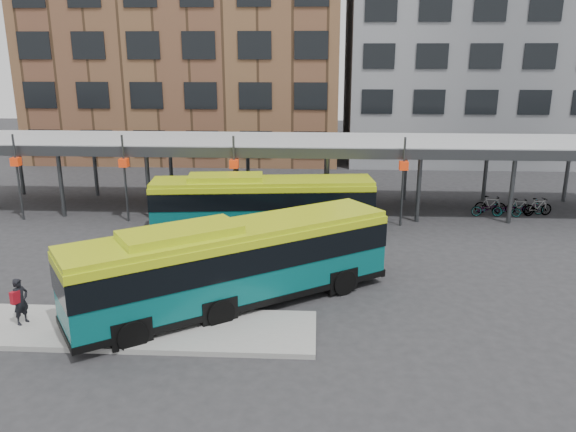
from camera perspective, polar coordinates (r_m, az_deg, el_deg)
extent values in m
plane|color=#28282B|center=(21.66, -1.12, -8.26)|extent=(120.00, 120.00, 0.00)
cube|color=gray|center=(20.13, -17.88, -10.81)|extent=(14.00, 3.00, 0.18)
cube|color=#999B9E|center=(33.08, 0.50, 7.53)|extent=(40.00, 6.00, 0.35)
cube|color=#383A3D|center=(30.15, 0.24, 6.39)|extent=(40.00, 0.15, 0.55)
cylinder|color=#383A3D|center=(40.83, -25.55, 4.61)|extent=(0.24, 0.24, 3.80)
cylinder|color=#383A3D|center=(34.21, -22.06, 3.05)|extent=(0.24, 0.24, 3.80)
cylinder|color=#383A3D|center=(38.69, -19.01, 4.75)|extent=(0.24, 0.24, 3.80)
cylinder|color=#383A3D|center=(32.41, -14.01, 3.08)|extent=(0.24, 0.24, 3.80)
cylinder|color=#383A3D|center=(37.11, -11.81, 4.84)|extent=(0.24, 0.24, 3.80)
cylinder|color=#383A3D|center=(31.31, -5.22, 3.05)|extent=(0.24, 0.24, 3.80)
cylinder|color=#383A3D|center=(36.16, -4.10, 4.84)|extent=(0.24, 0.24, 3.80)
cylinder|color=#383A3D|center=(30.99, 3.98, 2.95)|extent=(0.24, 0.24, 3.80)
cylinder|color=#383A3D|center=(35.88, 3.88, 4.76)|extent=(0.24, 0.24, 3.80)
cylinder|color=#383A3D|center=(31.47, 13.13, 2.76)|extent=(0.24, 0.24, 3.80)
cylinder|color=#383A3D|center=(36.30, 11.82, 4.59)|extent=(0.24, 0.24, 3.80)
cylinder|color=#383A3D|center=(32.72, 21.79, 2.53)|extent=(0.24, 0.24, 3.80)
cylinder|color=#383A3D|center=(37.38, 19.44, 4.34)|extent=(0.24, 0.24, 3.80)
cylinder|color=#383A3D|center=(39.09, 26.50, 4.04)|extent=(0.24, 0.24, 3.80)
cylinder|color=#383A3D|center=(34.32, -25.73, 3.52)|extent=(0.12, 0.12, 4.80)
cube|color=red|center=(34.16, -25.91, 4.99)|extent=(0.45, 0.45, 0.45)
cylinder|color=#383A3D|center=(31.87, -16.21, 3.63)|extent=(0.12, 0.12, 4.80)
cube|color=red|center=(31.70, -16.33, 5.22)|extent=(0.45, 0.45, 0.45)
cylinder|color=#383A3D|center=(30.43, -5.46, 3.63)|extent=(0.12, 0.12, 4.80)
cube|color=red|center=(30.25, -5.50, 5.29)|extent=(0.45, 0.45, 0.45)
cylinder|color=#383A3D|center=(30.43, 11.58, 3.37)|extent=(0.12, 0.12, 4.80)
cube|color=red|center=(30.25, 11.68, 5.04)|extent=(0.45, 0.45, 0.45)
cube|color=brown|center=(52.98, -9.91, 18.12)|extent=(26.00, 14.00, 22.00)
cube|color=slate|center=(53.69, 19.62, 16.36)|extent=(24.00, 14.00, 20.00)
cube|color=#075556|center=(20.46, -5.39, -4.99)|extent=(11.30, 8.84, 2.50)
cube|color=black|center=(20.28, -5.43, -3.68)|extent=(11.37, 8.91, 0.95)
cube|color=#ADC113|center=(20.01, -5.49, -1.39)|extent=(11.24, 8.75, 0.20)
cube|color=#ADC113|center=(19.21, -10.87, -1.73)|extent=(4.31, 3.74, 0.35)
cube|color=black|center=(20.89, -5.31, -7.88)|extent=(11.38, 8.92, 0.24)
cylinder|color=black|center=(21.84, 5.64, -6.70)|extent=(0.99, 0.81, 1.00)
cylinder|color=black|center=(23.69, 2.10, -4.77)|extent=(0.99, 0.81, 1.00)
cylinder|color=black|center=(19.42, -6.92, -9.78)|extent=(0.99, 0.81, 1.00)
cylinder|color=black|center=(21.47, -9.66, -7.28)|extent=(0.99, 0.81, 1.00)
cylinder|color=black|center=(18.54, -15.54, -11.61)|extent=(0.99, 0.81, 1.00)
cylinder|color=black|center=(20.68, -17.46, -8.77)|extent=(0.99, 0.81, 1.00)
cube|color=#075556|center=(28.83, -2.57, 1.12)|extent=(11.37, 3.51, 2.33)
cube|color=black|center=(28.71, -2.58, 2.02)|extent=(11.42, 3.57, 0.89)
cube|color=#ADC113|center=(28.53, -2.60, 3.56)|extent=(11.36, 3.41, 0.19)
cube|color=#ADC113|center=(28.54, -6.36, 3.87)|extent=(3.89, 2.06, 0.33)
cube|color=black|center=(29.12, -2.55, -0.88)|extent=(11.43, 3.57, 0.22)
cylinder|color=black|center=(28.29, 5.05, -1.38)|extent=(0.96, 0.38, 0.93)
cylinder|color=black|center=(30.45, 4.46, -0.10)|extent=(0.96, 0.38, 0.93)
cylinder|color=black|center=(28.04, -4.81, -1.54)|extent=(0.96, 0.38, 0.93)
cylinder|color=black|center=(30.21, -4.69, -0.23)|extent=(0.96, 0.38, 0.93)
cylinder|color=black|center=(28.27, -10.48, -1.60)|extent=(0.96, 0.38, 0.93)
cylinder|color=black|center=(30.43, -9.96, -0.30)|extent=(0.96, 0.38, 0.93)
imported|color=black|center=(21.00, -25.53, -7.82)|extent=(0.58, 0.69, 1.61)
cube|color=maroon|center=(20.82, -25.98, -7.44)|extent=(0.27, 0.34, 0.43)
imported|color=slate|center=(33.98, 19.57, 0.72)|extent=(1.78, 0.68, 0.92)
imported|color=slate|center=(34.61, 19.88, 1.07)|extent=(1.81, 0.75, 1.06)
imported|color=slate|center=(34.40, 21.32, 0.65)|extent=(1.68, 0.95, 0.84)
imported|color=slate|center=(35.12, 22.43, 0.90)|extent=(1.57, 0.54, 0.92)
imported|color=slate|center=(35.33, 23.32, 0.82)|extent=(1.64, 0.63, 0.85)
imported|color=slate|center=(35.17, 24.05, 0.85)|extent=(1.83, 0.90, 1.06)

